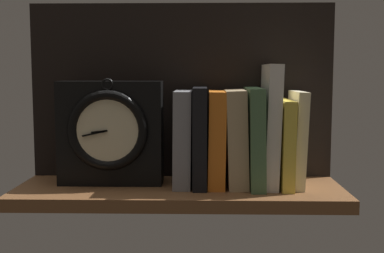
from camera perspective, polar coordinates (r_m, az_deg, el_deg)
ground_plane at (r=102.15cm, az=-1.43°, el=-7.45°), size 65.01×22.38×2.50cm
back_panel at (r=109.95cm, az=-1.19°, el=4.03°), size 65.01×1.20×37.38cm
book_gray_chess at (r=101.85cm, az=-1.01°, el=-1.32°), size 3.65×12.85×19.09cm
book_black_skeptic at (r=101.72cm, az=0.90°, el=-1.12°), size 2.79×14.53×19.77cm
book_orange_pandolfini at (r=101.79cm, az=2.79°, el=-1.34°), size 3.61×13.25×19.05cm
book_tan_shortstories at (r=101.95cm, az=4.99°, el=-1.29°), size 4.53×13.29×19.33cm
book_green_romantic at (r=102.22cm, az=7.04°, el=-1.17°), size 3.25×16.54×19.69cm
book_white_catcher at (r=102.31cm, az=8.78°, el=0.12°), size 3.35×13.98×24.34cm
book_yellow_seinlanguage at (r=103.12cm, az=10.30°, el=-1.81°), size 2.50×15.70×17.34cm
book_cream_twain at (r=103.44cm, az=11.69°, el=-1.35°), size 2.76×12.65×19.04cm
framed_clock at (r=103.39cm, az=-9.19°, el=-0.65°), size 20.98×7.59×21.58cm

